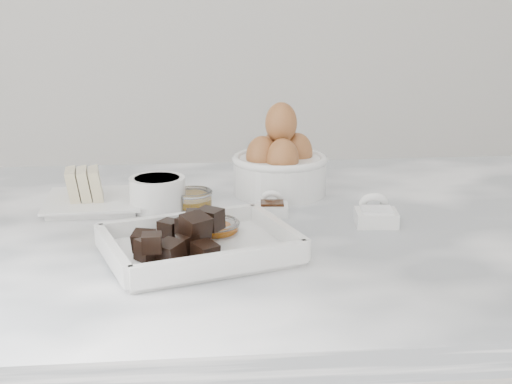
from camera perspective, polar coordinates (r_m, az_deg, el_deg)
marble_slab at (r=1.07m, az=-0.91°, el=-3.54°), size 1.20×0.80×0.04m
chocolate_dish at (r=0.93m, az=-4.57°, el=-3.71°), size 0.28×0.25×0.06m
butter_plate at (r=1.17m, az=-12.96°, el=-0.19°), size 0.16×0.16×0.06m
sugar_ramekin at (r=1.14m, az=-7.89°, el=-0.02°), size 0.09×0.09×0.05m
egg_bowl at (r=1.22m, az=1.91°, el=2.24°), size 0.16×0.16×0.16m
honey_bowl at (r=1.14m, az=-5.17°, el=-0.55°), size 0.07×0.07×0.03m
zest_bowl at (r=0.99m, az=-3.28°, el=-3.07°), size 0.07×0.07×0.03m
vanilla_spoon at (r=1.11m, az=1.29°, el=-1.16°), size 0.05×0.06×0.04m
salt_spoon at (r=1.08m, az=9.54°, el=-1.71°), size 0.07×0.08×0.05m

